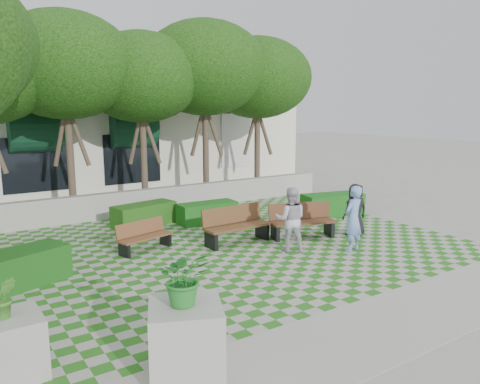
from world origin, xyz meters
TOP-DOWN VIEW (x-y plane):
  - ground at (0.00, 0.00)m, footprint 90.00×90.00m
  - lawn at (0.00, 1.00)m, footprint 12.00×12.00m
  - sidewalk_south at (0.00, -4.70)m, footprint 16.00×2.00m
  - retaining_wall at (0.00, 6.20)m, footprint 15.00×0.36m
  - bench_east at (2.09, 0.54)m, footprint 2.06×1.23m
  - bench_mid at (0.12, 1.14)m, footprint 2.03×0.73m
  - bench_west at (-2.37, 1.90)m, footprint 1.64×0.90m
  - hedge_east at (5.00, 2.20)m, footprint 2.35×1.35m
  - hedge_midright at (0.62, 3.68)m, footprint 2.02×0.89m
  - hedge_midleft at (-1.31, 4.51)m, footprint 2.20×1.21m
  - hedge_west at (-5.72, 0.96)m, footprint 2.41×1.62m
  - planter_front at (-4.14, -4.05)m, footprint 1.38×1.38m
  - planter_back at (-6.33, -2.75)m, footprint 0.93×0.93m
  - person_blue at (2.30, -1.28)m, footprint 0.74×0.56m
  - person_dark at (3.57, -0.20)m, footprint 0.87×0.66m
  - person_white at (0.93, -0.31)m, footprint 1.09×1.05m
  - tree_row at (-1.86, 5.95)m, footprint 17.70×13.40m
  - building at (0.93, 14.08)m, footprint 18.00×8.92m

SIDE VIEW (x-z plane):
  - ground at x=0.00m, z-range 0.00..0.00m
  - sidewalk_south at x=0.00m, z-range 0.00..0.01m
  - lawn at x=0.00m, z-range 0.01..0.01m
  - hedge_midright at x=0.62m, z-range 0.00..0.69m
  - hedge_midleft at x=-1.31m, z-range 0.00..0.73m
  - hedge_east at x=5.00m, z-range 0.00..0.77m
  - hedge_west at x=-5.72m, z-range 0.00..0.78m
  - bench_west at x=-2.37m, z-range -0.01..0.80m
  - retaining_wall at x=0.00m, z-range 0.00..0.90m
  - bench_east at x=2.09m, z-range -0.02..1.01m
  - planter_back at x=-6.33m, z-range -0.25..1.26m
  - bench_mid at x=0.12m, z-range -0.02..1.04m
  - planter_front at x=-4.14m, z-range -0.18..1.69m
  - person_dark at x=3.57m, z-range 0.00..1.60m
  - person_white at x=0.93m, z-range 0.00..1.76m
  - person_blue at x=2.30m, z-range 0.00..1.81m
  - building at x=0.93m, z-range -0.06..5.09m
  - tree_row at x=-1.86m, z-range 1.47..8.88m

